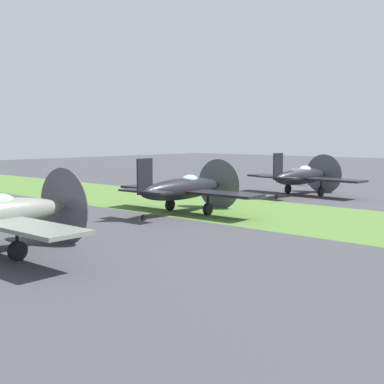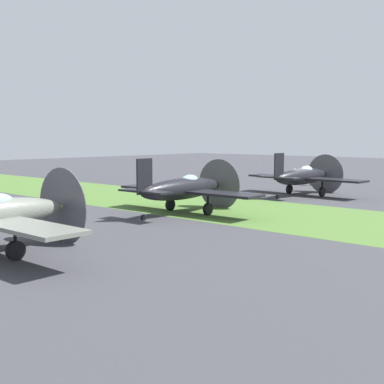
% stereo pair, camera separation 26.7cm
% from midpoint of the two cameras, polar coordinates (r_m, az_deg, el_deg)
% --- Properties ---
extents(ground_plane, '(160.00, 160.00, 0.00)m').
position_cam_midpoint_polar(ground_plane, '(44.47, 11.57, -0.29)').
color(ground_plane, '#38383D').
extents(grass_verge, '(120.00, 11.00, 0.01)m').
position_cam_midpoint_polar(grass_verge, '(35.93, 3.16, -1.69)').
color(grass_verge, '#476B2D').
rests_on(grass_verge, ground).
extents(airplane_lead, '(10.71, 8.49, 3.82)m').
position_cam_midpoint_polar(airplane_lead, '(44.02, 12.55, 1.72)').
color(airplane_lead, black).
rests_on(airplane_lead, ground).
extents(airplane_wingman, '(10.74, 8.52, 3.84)m').
position_cam_midpoint_polar(airplane_wingman, '(32.75, -0.59, 0.38)').
color(airplane_wingman, black).
rests_on(airplane_wingman, ground).
extents(ground_crew_chief, '(0.41, 0.53, 1.73)m').
position_cam_midpoint_polar(ground_crew_chief, '(53.30, 13.40, 1.71)').
color(ground_crew_chief, '#2D3342').
rests_on(ground_crew_chief, ground).
extents(ground_crew_mechanic, '(0.56, 0.38, 1.73)m').
position_cam_midpoint_polar(ground_crew_mechanic, '(53.44, 11.53, 1.77)').
color(ground_crew_mechanic, '#9E998E').
rests_on(ground_crew_mechanic, ground).
extents(fuel_drum, '(0.60, 0.60, 0.90)m').
position_cam_midpoint_polar(fuel_drum, '(42.44, -3.75, 0.13)').
color(fuel_drum, maroon).
rests_on(fuel_drum, ground).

